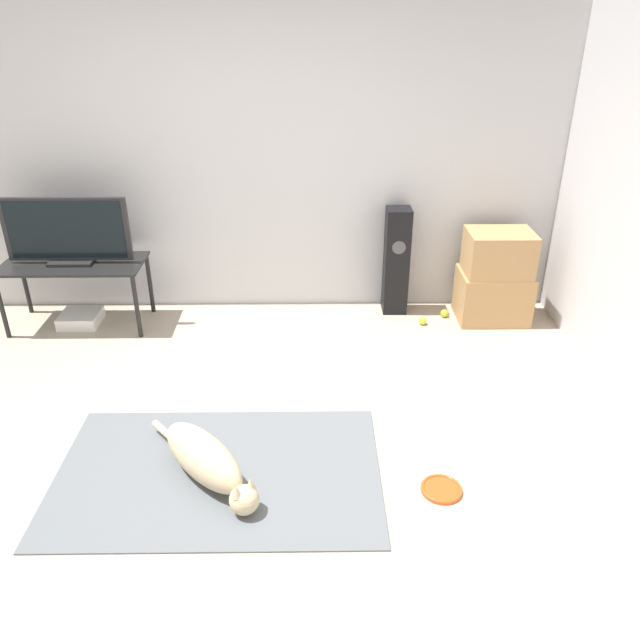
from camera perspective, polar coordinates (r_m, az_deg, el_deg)
ground_plane at (r=3.83m, az=-8.93°, el=-12.03°), size 12.00×12.00×0.00m
wall_back at (r=5.19m, az=-6.96°, el=14.48°), size 8.00×0.06×2.55m
area_rug at (r=3.70m, az=-9.22°, el=-13.61°), size 1.84×1.16×0.01m
dog at (r=3.58m, az=-10.35°, el=-12.50°), size 0.72×0.79×0.27m
frisbee at (r=3.61m, az=11.04°, el=-14.94°), size 0.23×0.23×0.03m
cardboard_box_lower at (r=5.40m, az=15.51°, el=2.17°), size 0.57×0.42×0.41m
cardboard_box_upper at (r=5.24m, az=16.03°, el=5.92°), size 0.52×0.39×0.35m
floor_speaker at (r=5.28m, az=6.99°, el=5.36°), size 0.20×0.21×0.91m
tv_stand at (r=5.36m, az=-21.58°, el=4.26°), size 1.11×0.51×0.55m
tv at (r=5.26m, az=-22.16°, el=7.50°), size 0.97×0.20×0.53m
tennis_ball_by_boxes at (r=5.24m, az=9.36°, el=-0.08°), size 0.07×0.07×0.07m
tennis_ball_near_speaker at (r=5.40m, az=11.31°, el=0.60°), size 0.07×0.07×0.07m
game_console at (r=5.54m, az=-21.04°, el=0.14°), size 0.31×0.30×0.10m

